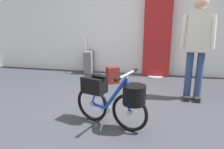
{
  "coord_description": "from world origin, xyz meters",
  "views": [
    {
      "loc": [
        0.6,
        -2.41,
        1.28
      ],
      "look_at": [
        0.04,
        0.26,
        0.55
      ],
      "focal_mm": 33.28,
      "sensor_mm": 36.0,
      "label": 1
    }
  ],
  "objects_px": {
    "folding_bike_foreground": "(113,97)",
    "visitor_near_wall": "(197,42)",
    "backpack_on_floor": "(113,75)",
    "rolling_suitcase": "(89,62)",
    "floor_banner_stand": "(157,39)"
  },
  "relations": [
    {
      "from": "backpack_on_floor",
      "to": "visitor_near_wall",
      "type": "bearing_deg",
      "value": -22.62
    },
    {
      "from": "floor_banner_stand",
      "to": "rolling_suitcase",
      "type": "bearing_deg",
      "value": -179.95
    },
    {
      "from": "visitor_near_wall",
      "to": "rolling_suitcase",
      "type": "xyz_separation_m",
      "value": [
        -2.2,
        1.3,
        -0.65
      ]
    },
    {
      "from": "folding_bike_foreground",
      "to": "visitor_near_wall",
      "type": "height_order",
      "value": "visitor_near_wall"
    },
    {
      "from": "folding_bike_foreground",
      "to": "backpack_on_floor",
      "type": "distance_m",
      "value": 1.82
    },
    {
      "from": "floor_banner_stand",
      "to": "rolling_suitcase",
      "type": "distance_m",
      "value": 1.69
    },
    {
      "from": "floor_banner_stand",
      "to": "visitor_near_wall",
      "type": "height_order",
      "value": "floor_banner_stand"
    },
    {
      "from": "floor_banner_stand",
      "to": "backpack_on_floor",
      "type": "bearing_deg",
      "value": -141.25
    },
    {
      "from": "rolling_suitcase",
      "to": "backpack_on_floor",
      "type": "xyz_separation_m",
      "value": [
        0.73,
        -0.69,
        -0.12
      ]
    },
    {
      "from": "folding_bike_foreground",
      "to": "visitor_near_wall",
      "type": "distance_m",
      "value": 1.68
    },
    {
      "from": "floor_banner_stand",
      "to": "backpack_on_floor",
      "type": "relative_size",
      "value": 5.59
    },
    {
      "from": "folding_bike_foreground",
      "to": "visitor_near_wall",
      "type": "bearing_deg",
      "value": 46.69
    },
    {
      "from": "floor_banner_stand",
      "to": "backpack_on_floor",
      "type": "height_order",
      "value": "floor_banner_stand"
    },
    {
      "from": "folding_bike_foreground",
      "to": "rolling_suitcase",
      "type": "xyz_separation_m",
      "value": [
        -1.11,
        2.46,
        -0.1
      ]
    },
    {
      "from": "folding_bike_foreground",
      "to": "visitor_near_wall",
      "type": "xyz_separation_m",
      "value": [
        1.09,
        1.16,
        0.55
      ]
    }
  ]
}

